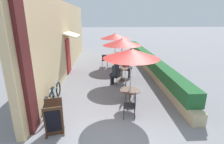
% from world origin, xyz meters
% --- Properties ---
extents(ground_plane, '(120.00, 120.00, 0.00)m').
position_xyz_m(ground_plane, '(0.00, 0.00, 0.00)').
color(ground_plane, gray).
extents(cafe_facade_wall, '(0.98, 14.55, 4.20)m').
position_xyz_m(cafe_facade_wall, '(-2.54, 7.14, 2.09)').
color(cafe_facade_wall, '#D6B784').
rests_on(cafe_facade_wall, ground_plane).
extents(planter_hedge, '(0.60, 13.55, 1.01)m').
position_xyz_m(planter_hedge, '(2.75, 7.17, 0.54)').
color(planter_hedge, tan).
rests_on(planter_hedge, ground_plane).
extents(patio_table_near, '(0.76, 0.76, 0.71)m').
position_xyz_m(patio_table_near, '(0.76, 1.83, 0.51)').
color(patio_table_near, brown).
rests_on(patio_table_near, ground_plane).
extents(patio_umbrella_near, '(2.01, 2.01, 2.33)m').
position_xyz_m(patio_umbrella_near, '(0.76, 1.83, 2.11)').
color(patio_umbrella_near, '#B7B7BC').
rests_on(patio_umbrella_near, ground_plane).
extents(cafe_chair_near_left, '(0.46, 0.46, 0.87)m').
position_xyz_m(cafe_chair_near_left, '(0.72, 1.11, 0.52)').
color(cafe_chair_near_left, '#232328').
rests_on(cafe_chair_near_left, ground_plane).
extents(cafe_chair_near_right, '(0.46, 0.46, 0.87)m').
position_xyz_m(cafe_chair_near_right, '(0.80, 2.56, 0.52)').
color(cafe_chair_near_right, '#232328').
rests_on(cafe_chair_near_right, ground_plane).
extents(coffee_cup_near, '(0.07, 0.07, 0.09)m').
position_xyz_m(coffee_cup_near, '(0.69, 1.70, 0.76)').
color(coffee_cup_near, white).
rests_on(coffee_cup_near, patio_table_near).
extents(patio_table_mid, '(0.76, 0.76, 0.71)m').
position_xyz_m(patio_table_mid, '(0.74, 4.83, 0.51)').
color(patio_table_mid, brown).
rests_on(patio_table_mid, ground_plane).
extents(patio_umbrella_mid, '(2.01, 2.01, 2.33)m').
position_xyz_m(patio_umbrella_mid, '(0.74, 4.83, 2.11)').
color(patio_umbrella_mid, '#B7B7BC').
rests_on(patio_umbrella_mid, ground_plane).
extents(cafe_chair_mid_left, '(0.55, 0.55, 0.87)m').
position_xyz_m(cafe_chair_mid_left, '(0.43, 4.17, 0.52)').
color(cafe_chair_mid_left, '#232328').
rests_on(cafe_chair_mid_left, ground_plane).
extents(seated_patron_mid_left, '(0.51, 0.48, 1.25)m').
position_xyz_m(seated_patron_mid_left, '(0.34, 4.23, 0.69)').
color(seated_patron_mid_left, '#23232D').
rests_on(seated_patron_mid_left, ground_plane).
extents(cafe_chair_mid_right, '(0.55, 0.55, 0.87)m').
position_xyz_m(cafe_chair_mid_right, '(1.05, 5.48, 0.52)').
color(cafe_chair_mid_right, '#232328').
rests_on(cafe_chair_mid_right, ground_plane).
extents(seated_patron_mid_right, '(0.51, 0.48, 1.25)m').
position_xyz_m(seated_patron_mid_right, '(1.15, 5.42, 0.69)').
color(seated_patron_mid_right, '#23232D').
rests_on(seated_patron_mid_right, ground_plane).
extents(patio_table_far, '(0.76, 0.76, 0.71)m').
position_xyz_m(patio_table_far, '(0.59, 7.80, 0.51)').
color(patio_table_far, brown).
rests_on(patio_table_far, ground_plane).
extents(patio_umbrella_far, '(2.01, 2.01, 2.33)m').
position_xyz_m(patio_umbrella_far, '(0.59, 7.80, 2.11)').
color(patio_umbrella_far, '#B7B7BC').
rests_on(patio_umbrella_far, ground_plane).
extents(cafe_chair_far_left, '(0.55, 0.55, 0.87)m').
position_xyz_m(cafe_chair_far_left, '(1.02, 7.23, 0.52)').
color(cafe_chair_far_left, '#232328').
rests_on(cafe_chair_far_left, ground_plane).
extents(cafe_chair_far_right, '(0.54, 0.54, 0.87)m').
position_xyz_m(cafe_chair_far_right, '(0.87, 8.47, 0.52)').
color(cafe_chair_far_right, '#232328').
rests_on(cafe_chair_far_right, ground_plane).
extents(cafe_chair_far_back, '(0.41, 0.41, 0.87)m').
position_xyz_m(cafe_chair_far_back, '(-0.13, 7.72, 0.52)').
color(cafe_chair_far_back, '#232328').
rests_on(cafe_chair_far_back, ground_plane).
extents(coffee_cup_far, '(0.07, 0.07, 0.09)m').
position_xyz_m(coffee_cup_far, '(0.58, 7.73, 0.76)').
color(coffee_cup_far, '#B73D3D').
rests_on(coffee_cup_far, patio_table_far).
extents(bicycle_leaning, '(0.22, 1.71, 0.75)m').
position_xyz_m(bicycle_leaning, '(-2.20, 1.55, 0.34)').
color(bicycle_leaning, black).
rests_on(bicycle_leaning, ground_plane).
extents(bicycle_second, '(0.10, 1.69, 0.72)m').
position_xyz_m(bicycle_second, '(-2.22, 2.50, 0.33)').
color(bicycle_second, black).
rests_on(bicycle_second, ground_plane).
extents(menu_board, '(0.63, 0.72, 1.01)m').
position_xyz_m(menu_board, '(-1.70, 0.39, 0.50)').
color(menu_board, '#422819').
rests_on(menu_board, ground_plane).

